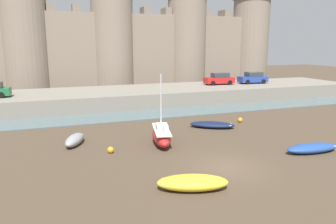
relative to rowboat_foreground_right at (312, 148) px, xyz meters
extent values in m
plane|color=#4C3D2D|center=(-6.95, -0.43, -0.33)|extent=(160.00, 160.00, 0.00)
cube|color=slate|center=(-6.95, 15.57, -0.28)|extent=(80.00, 4.50, 0.10)
cube|color=gray|center=(-6.95, 22.82, 0.56)|extent=(61.90, 10.00, 1.79)
cube|color=gray|center=(-6.95, 34.71, 5.61)|extent=(49.90, 2.80, 11.89)
cylinder|color=gray|center=(-19.42, 34.71, 7.21)|extent=(6.33, 6.33, 15.09)
cylinder|color=gray|center=(-6.95, 34.71, 7.21)|extent=(6.33, 6.33, 15.09)
cylinder|color=gray|center=(5.53, 34.71, 7.21)|extent=(6.33, 6.33, 15.09)
cylinder|color=gray|center=(18.00, 34.71, 7.21)|extent=(6.33, 6.33, 15.09)
cube|color=gray|center=(-15.77, 34.71, 12.11)|extent=(1.10, 2.52, 1.10)
cube|color=gray|center=(-12.24, 34.71, 12.11)|extent=(1.10, 2.52, 1.10)
cube|color=gray|center=(-1.65, 34.71, 12.11)|extent=(1.10, 2.52, 1.10)
cube|color=gray|center=(1.88, 34.71, 12.11)|extent=(1.10, 2.52, 1.10)
cube|color=gray|center=(8.94, 34.71, 12.11)|extent=(1.10, 2.52, 1.10)
cube|color=gray|center=(12.47, 34.71, 12.11)|extent=(1.10, 2.52, 1.10)
ellipsoid|color=#234793|center=(0.00, 0.00, -0.02)|extent=(4.03, 1.58, 0.63)
ellipsoid|color=blue|center=(0.00, 0.00, 0.04)|extent=(3.30, 1.24, 0.35)
cube|color=beige|center=(-0.30, 0.02, 0.08)|extent=(0.28, 1.12, 0.06)
cube|color=beige|center=(1.53, -0.11, 0.06)|extent=(0.33, 0.74, 0.08)
ellipsoid|color=gray|center=(-15.26, 7.46, 0.05)|extent=(2.08, 3.00, 0.77)
ellipsoid|color=silver|center=(-15.26, 7.46, 0.11)|extent=(1.67, 2.44, 0.42)
cube|color=beige|center=(-15.35, 7.27, 0.15)|extent=(0.87, 0.53, 0.06)
cube|color=beige|center=(-14.81, 8.47, 0.13)|extent=(0.62, 0.48, 0.08)
ellipsoid|color=#141E3D|center=(-3.29, 8.46, -0.05)|extent=(4.15, 3.32, 0.57)
ellipsoid|color=navy|center=(-3.29, 8.46, 0.01)|extent=(3.37, 2.67, 0.31)
cube|color=beige|center=(-3.54, 8.61, 0.05)|extent=(0.82, 1.17, 0.06)
cube|color=beige|center=(-1.97, 7.65, 0.03)|extent=(0.66, 0.84, 0.08)
ellipsoid|color=red|center=(-9.08, 5.60, 0.23)|extent=(2.27, 4.72, 1.12)
cube|color=silver|center=(-9.08, 5.60, 0.75)|extent=(1.96, 4.15, 0.08)
cube|color=silver|center=(-9.16, 5.27, 1.01)|extent=(1.10, 1.43, 0.44)
cylinder|color=silver|center=(-9.03, 5.82, 2.84)|extent=(0.10, 0.10, 4.11)
cylinder|color=silver|center=(-9.19, 5.15, 1.24)|extent=(0.53, 2.01, 0.08)
ellipsoid|color=yellow|center=(-10.20, -2.53, 0.05)|extent=(3.96, 2.53, 0.77)
ellipsoid|color=#F2F246|center=(-10.20, -2.53, 0.11)|extent=(3.23, 2.02, 0.42)
cube|color=beige|center=(-9.94, -2.62, 0.15)|extent=(0.58, 1.24, 0.06)
cube|color=beige|center=(-11.57, -2.09, 0.13)|extent=(0.52, 0.85, 0.08)
sphere|color=orange|center=(0.22, 9.41, -0.10)|extent=(0.46, 0.46, 0.46)
sphere|color=orange|center=(-13.10, 4.69, -0.11)|extent=(0.45, 0.45, 0.45)
cylinder|color=black|center=(-21.50, 20.96, 1.78)|extent=(0.65, 0.22, 0.64)
cylinder|color=black|center=(-21.39, 22.65, 1.78)|extent=(0.65, 0.22, 0.64)
cube|color=red|center=(5.68, 23.58, 2.06)|extent=(4.21, 1.98, 0.80)
cube|color=#2D3842|center=(5.83, 23.57, 2.76)|extent=(2.35, 1.65, 0.64)
cylinder|color=black|center=(4.35, 22.82, 1.78)|extent=(0.65, 0.22, 0.64)
cylinder|color=black|center=(4.47, 24.51, 1.78)|extent=(0.65, 0.22, 0.64)
cylinder|color=black|center=(6.89, 22.64, 1.78)|extent=(0.65, 0.22, 0.64)
cylinder|color=black|center=(7.00, 24.34, 1.78)|extent=(0.65, 0.22, 0.64)
cube|color=#263F99|center=(10.88, 23.10, 2.06)|extent=(4.21, 1.98, 0.80)
cube|color=#2D3842|center=(11.03, 23.09, 2.76)|extent=(2.35, 1.65, 0.64)
cylinder|color=black|center=(9.56, 22.34, 1.78)|extent=(0.65, 0.22, 0.64)
cylinder|color=black|center=(9.67, 24.04, 1.78)|extent=(0.65, 0.22, 0.64)
cylinder|color=black|center=(12.09, 22.17, 1.78)|extent=(0.65, 0.22, 0.64)
cylinder|color=black|center=(12.21, 23.86, 1.78)|extent=(0.65, 0.22, 0.64)
camera|label=1|loc=(-16.81, -16.82, 7.03)|focal=35.00mm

